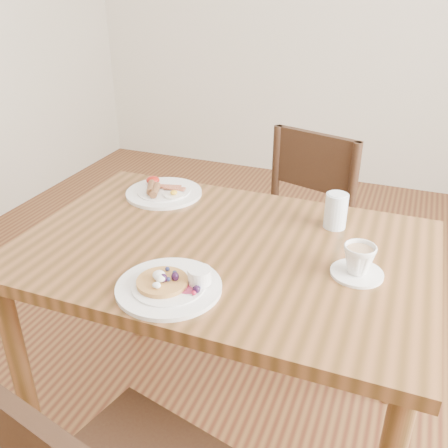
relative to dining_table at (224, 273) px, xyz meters
name	(u,v)px	position (x,y,z in m)	size (l,w,h in m)	color
ground	(224,424)	(0.00, 0.00, -0.65)	(5.00, 5.00, 0.00)	#502716
dining_table	(224,273)	(0.00, 0.00, 0.00)	(1.20, 0.80, 0.75)	brown
chair_far	(294,230)	(0.07, 0.64, -0.16)	(0.52, 0.52, 0.88)	#2F1F11
pancake_plate	(171,285)	(-0.04, -0.26, 0.11)	(0.27, 0.27, 0.06)	white
breakfast_plate	(163,191)	(-0.34, 0.26, 0.11)	(0.27, 0.27, 0.04)	white
teacup_saucer	(358,262)	(0.39, -0.02, 0.14)	(0.14, 0.14, 0.09)	white
water_glass	(336,211)	(0.28, 0.23, 0.15)	(0.07, 0.07, 0.11)	silver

